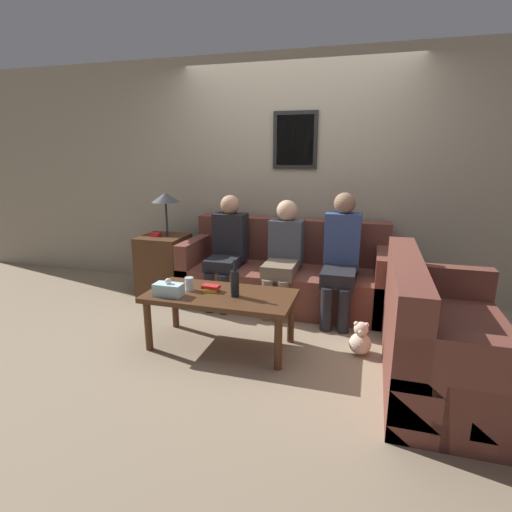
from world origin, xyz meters
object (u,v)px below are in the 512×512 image
person_middle (284,252)px  person_right (341,254)px  person_left (227,247)px  drinking_glass (189,284)px  teddy_bear (360,340)px  couch_main (285,275)px  coffee_table (220,301)px  wine_bottle (235,283)px  couch_side (441,341)px

person_middle → person_right: 0.58m
person_left → person_middle: person_left is taller
drinking_glass → teddy_bear: size_ratio=0.40×
couch_main → person_left: size_ratio=1.85×
person_left → person_right: person_right is taller
coffee_table → wine_bottle: bearing=-10.5°
wine_bottle → teddy_bear: (0.99, 0.20, -0.46)m
coffee_table → person_middle: size_ratio=1.09×
person_left → teddy_bear: (1.42, -0.79, -0.49)m
couch_main → teddy_bear: (0.83, -0.95, -0.18)m
couch_main → person_left: bearing=-165.5°
person_middle → person_right: (0.57, -0.05, 0.04)m
person_middle → teddy_bear: person_middle is taller
teddy_bear → person_left: bearing=150.8°
person_right → couch_main: bearing=160.5°
couch_main → person_middle: (0.02, -0.16, 0.30)m
coffee_table → drinking_glass: (-0.27, 0.00, 0.12)m
drinking_glass → teddy_bear: drinking_glass is taller
wine_bottle → drinking_glass: (-0.41, 0.03, -0.06)m
person_left → person_right: bearing=-2.7°
couch_main → coffee_table: (-0.29, -1.13, 0.10)m
drinking_glass → teddy_bear: 1.46m
person_middle → wine_bottle: bearing=-99.9°
couch_side → teddy_bear: couch_side is taller
wine_bottle → person_left: size_ratio=0.26×
wine_bottle → teddy_bear: wine_bottle is taller
couch_main → person_right: size_ratio=1.75×
couch_main → person_right: bearing=-19.5°
couch_side → coffee_table: (-1.66, 0.07, 0.10)m
person_left → teddy_bear: 1.70m
person_left → teddy_bear: bearing=-29.2°
wine_bottle → person_left: person_left is taller
drinking_glass → person_middle: size_ratio=0.10×
person_right → couch_side: bearing=-51.7°
couch_main → person_left: (-0.59, -0.15, 0.31)m
couch_main → wine_bottle: couch_main is taller
couch_side → couch_main: bearing=48.9°
couch_main → coffee_table: 1.17m
couch_side → drinking_glass: couch_side is taller
wine_bottle → drinking_glass: size_ratio=2.72×
drinking_glass → wine_bottle: bearing=-4.0°
couch_main → drinking_glass: 1.28m
person_middle → person_left: bearing=179.8°
drinking_glass → person_middle: bearing=58.8°
wine_bottle → person_right: size_ratio=0.25×
coffee_table → drinking_glass: size_ratio=10.83×
person_middle → teddy_bear: 1.23m
wine_bottle → person_middle: bearing=80.1°
coffee_table → drinking_glass: 0.30m
person_middle → person_right: size_ratio=0.92×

